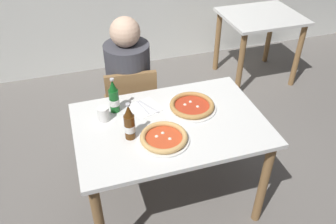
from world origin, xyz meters
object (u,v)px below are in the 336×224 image
dining_table_main (170,137)px  napkin_with_cutlery (146,107)px  chair_behind_table (131,106)px  beer_bottle_center (129,124)px  beer_bottle_left (114,98)px  paper_cup (103,114)px  diner_seated (130,93)px  pizza_marinara_far (164,138)px  pizza_margherita_near (192,106)px  dining_table_background (259,29)px

dining_table_main → napkin_with_cutlery: size_ratio=5.19×
chair_behind_table → beer_bottle_center: size_ratio=3.44×
dining_table_main → beer_bottle_left: (-0.31, 0.23, 0.22)m
chair_behind_table → paper_cup: chair_behind_table is taller
chair_behind_table → beer_bottle_left: size_ratio=3.44×
dining_table_main → paper_cup: size_ratio=12.63×
diner_seated → pizza_marinara_far: (0.04, -0.81, 0.19)m
chair_behind_table → dining_table_main: bearing=107.0°
pizza_margherita_near → beer_bottle_left: size_ratio=1.31×
paper_cup → dining_table_background: bearing=34.6°
dining_table_main → pizza_margherita_near: 0.25m
chair_behind_table → dining_table_background: bearing=-148.0°
pizza_marinara_far → napkin_with_cutlery: size_ratio=1.32×
dining_table_background → paper_cup: size_ratio=8.42×
dining_table_main → diner_seated: 0.67m
beer_bottle_left → dining_table_main: bearing=-37.0°
dining_table_background → dining_table_main: bearing=-135.5°
diner_seated → napkin_with_cutlery: 0.49m
diner_seated → napkin_with_cutlery: bearing=-87.5°
dining_table_background → pizza_margherita_near: bearing=-133.9°
diner_seated → beer_bottle_center: size_ratio=4.89×
dining_table_background → beer_bottle_left: (-1.77, -1.20, 0.26)m
beer_bottle_left → napkin_with_cutlery: beer_bottle_left is taller
beer_bottle_left → paper_cup: beer_bottle_left is taller
chair_behind_table → napkin_with_cutlery: bearing=98.2°
napkin_with_cutlery → beer_bottle_left: bearing=171.6°
chair_behind_table → napkin_with_cutlery: chair_behind_table is taller
pizza_margherita_near → pizza_marinara_far: bearing=-137.1°
dining_table_background → pizza_margherita_near: (-1.28, -1.33, 0.18)m
diner_seated → pizza_marinara_far: bearing=-87.1°
beer_bottle_left → beer_bottle_center: same height
beer_bottle_center → paper_cup: bearing=120.4°
chair_behind_table → diner_seated: 0.11m
chair_behind_table → pizza_marinara_far: chair_behind_table is taller
diner_seated → beer_bottle_left: diner_seated is taller
pizza_marinara_far → beer_bottle_left: (-0.22, 0.38, 0.08)m
dining_table_background → beer_bottle_center: bearing=-139.2°
dining_table_main → napkin_with_cutlery: 0.26m
napkin_with_cutlery → diner_seated: bearing=92.5°
beer_bottle_center → diner_seated: bearing=78.9°
napkin_with_cutlery → dining_table_background: bearing=38.1°
chair_behind_table → napkin_with_cutlery: (0.03, -0.41, 0.27)m
pizza_marinara_far → beer_bottle_center: 0.22m
pizza_marinara_far → pizza_margherita_near: bearing=42.9°
dining_table_main → paper_cup: 0.45m
chair_behind_table → beer_bottle_center: 0.78m
diner_seated → pizza_margherita_near: diner_seated is taller
beer_bottle_center → napkin_with_cutlery: bearing=58.3°
pizza_marinara_far → dining_table_main: bearing=59.5°
napkin_with_cutlery → paper_cup: paper_cup is taller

